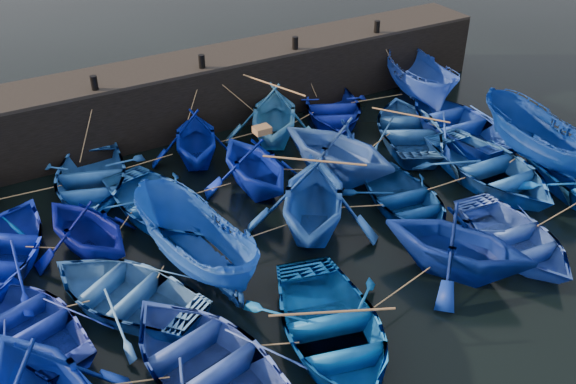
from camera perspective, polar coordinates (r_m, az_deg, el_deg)
ground at (r=18.38m, az=5.00°, el=-6.52°), size 120.00×120.00×0.00m
quay_wall at (r=25.73m, az=-8.21°, el=8.68°), size 26.00×2.50×2.50m
quay_top at (r=25.24m, az=-8.44°, el=11.39°), size 26.00×2.50×0.12m
bollard_1 at (r=23.26m, az=-16.85°, el=9.28°), size 0.24×0.24×0.50m
bollard_2 at (r=24.34m, az=-7.67°, el=11.43°), size 0.24×0.24×0.50m
bollard_3 at (r=26.00m, az=0.64°, el=13.12°), size 0.24×0.24×0.50m
bollard_4 at (r=28.14m, az=7.92°, el=14.36°), size 0.24×0.24×0.50m
boat_1 at (r=22.16m, az=-17.23°, el=1.12°), size 5.00×5.88×1.03m
boat_2 at (r=22.95m, az=-8.24°, el=4.84°), size 4.38×4.67×1.97m
boat_3 at (r=24.09m, az=-1.27°, el=6.96°), size 5.37×5.57×2.25m
boat_4 at (r=26.03m, az=3.97°, el=7.39°), size 5.09×5.72×0.98m
boat_5 at (r=27.89m, az=11.66°, el=9.76°), size 3.27×5.60×2.04m
boat_7 at (r=19.03m, az=-17.46°, el=-2.96°), size 4.14×4.46×1.93m
boat_8 at (r=20.27m, az=-11.31°, el=-1.16°), size 4.45×5.49×1.00m
boat_9 at (r=21.03m, az=-2.97°, el=2.56°), size 3.45×3.99×2.08m
boat_10 at (r=21.73m, az=4.48°, el=4.02°), size 5.20×5.58×2.38m
boat_11 at (r=24.77m, az=10.70°, el=5.59°), size 5.54×6.16×1.05m
boat_12 at (r=25.57m, az=14.78°, el=6.01°), size 4.15×5.58×1.11m
boat_13 at (r=17.17m, az=-21.96°, el=-10.74°), size 4.08×4.89×0.87m
boat_14 at (r=17.28m, az=-14.32°, el=-8.52°), size 5.30×5.72×0.97m
boat_15 at (r=17.70m, az=-8.40°, el=-4.57°), size 2.81×5.28×1.94m
boat_16 at (r=18.96m, az=2.26°, el=-0.47°), size 5.95×6.10×2.44m
boat_17 at (r=20.57m, az=10.41°, el=-0.69°), size 3.72×4.74×0.89m
boat_18 at (r=22.71m, az=17.58°, el=1.99°), size 4.05×5.54×1.12m
boat_19 at (r=24.08m, az=21.27°, el=4.31°), size 2.28×5.37×2.04m
boat_21 at (r=15.07m, az=-7.17°, el=-14.74°), size 4.86×5.98×1.09m
boat_22 at (r=15.72m, az=3.89°, el=-12.09°), size 4.79×5.84×1.06m
boat_23 at (r=17.99m, az=14.88°, el=-4.26°), size 5.25×5.43×2.19m
boat_24 at (r=19.72m, az=19.54°, el=-3.84°), size 3.58×4.68×0.91m
wooden_crate at (r=20.60m, az=-2.32°, el=5.54°), size 0.53×0.42×0.22m
mooring_ropes at (r=21.46m, az=-2.34°, el=2.76°), size 18.27×11.91×2.10m
loose_oars at (r=20.22m, az=4.15°, el=3.43°), size 10.58×12.03×1.45m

